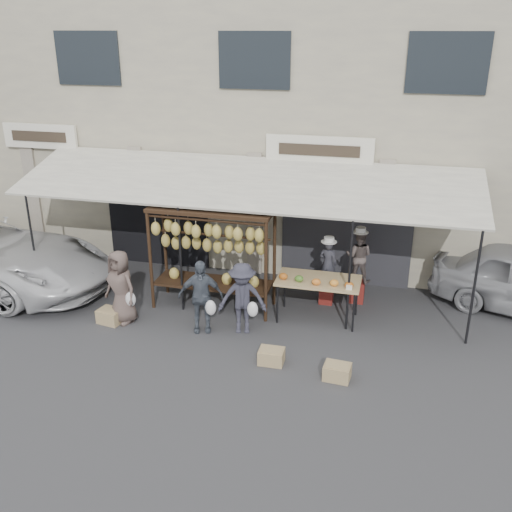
{
  "coord_description": "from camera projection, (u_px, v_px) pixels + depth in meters",
  "views": [
    {
      "loc": [
        3.23,
        -9.13,
        5.66
      ],
      "look_at": [
        0.56,
        1.4,
        1.3
      ],
      "focal_mm": 40.0,
      "sensor_mm": 36.0,
      "label": 1
    }
  ],
  "objects": [
    {
      "name": "customer_mid",
      "position": [
        201.0,
        296.0,
        11.21
      ],
      "size": [
        0.95,
        0.62,
        1.5
      ],
      "primitive_type": "imported",
      "rotation": [
        0.0,
        0.0,
        0.31
      ],
      "color": "#464E59",
      "rests_on": "ground_plane"
    },
    {
      "name": "vendor_left",
      "position": [
        328.0,
        263.0,
        12.28
      ],
      "size": [
        0.42,
        0.31,
        1.06
      ],
      "primitive_type": "imported",
      "rotation": [
        0.0,
        0.0,
        2.97
      ],
      "color": "#303039",
      "rests_on": "stool_left"
    },
    {
      "name": "awning",
      "position": [
        241.0,
        183.0,
        12.14
      ],
      "size": [
        10.0,
        2.35,
        2.92
      ],
      "color": "silver",
      "rests_on": "ground_plane"
    },
    {
      "name": "banana_rack",
      "position": [
        211.0,
        239.0,
        11.84
      ],
      "size": [
        2.6,
        0.9,
        2.24
      ],
      "color": "black",
      "rests_on": "ground_plane"
    },
    {
      "name": "vendor_right",
      "position": [
        359.0,
        256.0,
        12.31
      ],
      "size": [
        0.6,
        0.49,
        1.17
      ],
      "primitive_type": "imported",
      "rotation": [
        0.0,
        0.0,
        3.06
      ],
      "color": "#594D4A",
      "rests_on": "stool_right"
    },
    {
      "name": "stool_left",
      "position": [
        326.0,
        294.0,
        12.55
      ],
      "size": [
        0.33,
        0.33,
        0.41
      ],
      "primitive_type": "cube",
      "rotation": [
        0.0,
        0.0,
        -0.16
      ],
      "color": "maroon",
      "rests_on": "ground_plane"
    },
    {
      "name": "customer_right",
      "position": [
        242.0,
        298.0,
        11.15
      ],
      "size": [
        1.05,
        0.74,
        1.47
      ],
      "primitive_type": "imported",
      "rotation": [
        0.0,
        0.0,
        0.22
      ],
      "color": "#30303C",
      "rests_on": "ground_plane"
    },
    {
      "name": "crate_far",
      "position": [
        110.0,
        316.0,
        11.73
      ],
      "size": [
        0.54,
        0.44,
        0.29
      ],
      "primitive_type": "cube",
      "rotation": [
        0.0,
        0.0,
        -0.18
      ],
      "color": "tan",
      "rests_on": "ground_plane"
    },
    {
      "name": "crate_near_b",
      "position": [
        337.0,
        372.0,
        9.84
      ],
      "size": [
        0.48,
        0.38,
        0.27
      ],
      "primitive_type": "cube",
      "rotation": [
        0.0,
        0.0,
        -0.08
      ],
      "color": "tan",
      "rests_on": "ground_plane"
    },
    {
      "name": "stool_right",
      "position": [
        356.0,
        291.0,
        12.62
      ],
      "size": [
        0.44,
        0.44,
        0.48
      ],
      "primitive_type": "cube",
      "rotation": [
        0.0,
        0.0,
        0.34
      ],
      "color": "maroon",
      "rests_on": "ground_plane"
    },
    {
      "name": "ground_plane",
      "position": [
        210.0,
        341.0,
        11.06
      ],
      "size": [
        90.0,
        90.0,
        0.0
      ],
      "primitive_type": "plane",
      "color": "#2D2D30"
    },
    {
      "name": "customer_left",
      "position": [
        121.0,
        287.0,
        11.55
      ],
      "size": [
        0.88,
        0.72,
        1.55
      ],
      "primitive_type": "imported",
      "rotation": [
        0.0,
        0.0,
        -0.34
      ],
      "color": "brown",
      "rests_on": "ground_plane"
    },
    {
      "name": "produce_table",
      "position": [
        318.0,
        282.0,
        11.57
      ],
      "size": [
        1.7,
        0.9,
        1.04
      ],
      "color": "tan",
      "rests_on": "ground_plane"
    },
    {
      "name": "shophouse",
      "position": [
        282.0,
        107.0,
        15.54
      ],
      "size": [
        24.0,
        6.15,
        7.3
      ],
      "color": "#B4AB8C",
      "rests_on": "ground_plane"
    },
    {
      "name": "crate_near_a",
      "position": [
        271.0,
        356.0,
        10.31
      ],
      "size": [
        0.45,
        0.35,
        0.27
      ],
      "primitive_type": "cube",
      "rotation": [
        0.0,
        0.0,
        0.01
      ],
      "color": "tan",
      "rests_on": "ground_plane"
    }
  ]
}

